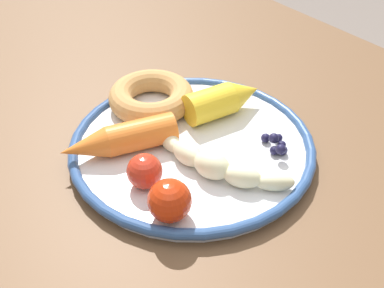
# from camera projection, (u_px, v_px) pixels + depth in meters

# --- Properties ---
(dining_table) EXTENTS (1.18, 0.84, 0.74)m
(dining_table) POSITION_uv_depth(u_px,v_px,m) (181.00, 215.00, 0.61)
(dining_table) COLOR brown
(dining_table) RESTS_ON ground_plane
(plate) EXTENTS (0.29, 0.29, 0.02)m
(plate) POSITION_uv_depth(u_px,v_px,m) (192.00, 146.00, 0.57)
(plate) COLOR silver
(plate) RESTS_ON dining_table
(banana) EXTENTS (0.17, 0.08, 0.03)m
(banana) POSITION_uv_depth(u_px,v_px,m) (215.00, 163.00, 0.52)
(banana) COLOR beige
(banana) RESTS_ON plate
(carrot_orange) EXTENTS (0.07, 0.14, 0.04)m
(carrot_orange) POSITION_uv_depth(u_px,v_px,m) (119.00, 140.00, 0.55)
(carrot_orange) COLOR orange
(carrot_orange) RESTS_ON plate
(carrot_yellow) EXTENTS (0.06, 0.11, 0.04)m
(carrot_yellow) POSITION_uv_depth(u_px,v_px,m) (224.00, 100.00, 0.61)
(carrot_yellow) COLOR yellow
(carrot_yellow) RESTS_ON plate
(donut) EXTENTS (0.13, 0.13, 0.03)m
(donut) POSITION_uv_depth(u_px,v_px,m) (151.00, 97.00, 0.62)
(donut) COLOR tan
(donut) RESTS_ON plate
(blueberry_pile) EXTENTS (0.04, 0.03, 0.02)m
(blueberry_pile) POSITION_uv_depth(u_px,v_px,m) (277.00, 144.00, 0.55)
(blueberry_pile) COLOR #191638
(blueberry_pile) RESTS_ON plate
(tomato_near) EXTENTS (0.04, 0.04, 0.04)m
(tomato_near) POSITION_uv_depth(u_px,v_px,m) (145.00, 171.00, 0.50)
(tomato_near) COLOR red
(tomato_near) RESTS_ON plate
(tomato_mid) EXTENTS (0.04, 0.04, 0.04)m
(tomato_mid) POSITION_uv_depth(u_px,v_px,m) (169.00, 201.00, 0.47)
(tomato_mid) COLOR red
(tomato_mid) RESTS_ON plate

